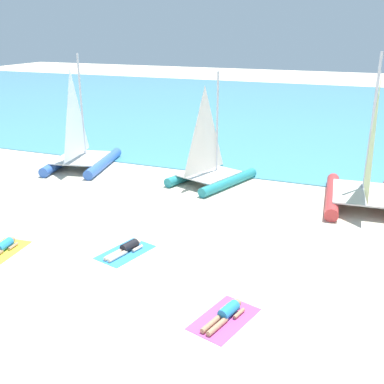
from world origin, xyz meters
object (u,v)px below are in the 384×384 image
at_px(sunbather_right, 226,314).
at_px(towel_middle, 125,252).
at_px(sunbather_left, 2,247).
at_px(towel_right, 224,319).
at_px(sailboat_blue, 81,151).
at_px(towel_left, 1,252).
at_px(sunbather_middle, 127,248).
at_px(sailboat_teal, 210,167).
at_px(sailboat_red, 365,185).

bearing_deg(sunbather_right, towel_middle, 167.88).
bearing_deg(towel_middle, sunbather_left, -159.66).
bearing_deg(towel_right, sailboat_blue, 138.14).
xyz_separation_m(towel_left, sunbather_right, (8.07, -0.73, 0.13)).
xyz_separation_m(sailboat_blue, sunbather_middle, (7.00, -7.65, -0.73)).
height_order(sunbather_middle, sunbather_right, same).
distance_m(towel_middle, sunbather_middle, 0.14).
distance_m(towel_right, sunbather_right, 0.14).
bearing_deg(sailboat_teal, sunbather_right, -49.04).
bearing_deg(sailboat_blue, sailboat_red, -13.33).
height_order(sunbather_middle, towel_right, sunbather_middle).
distance_m(sailboat_teal, sunbather_left, 10.11).
height_order(sailboat_blue, sunbather_middle, sailboat_blue).
bearing_deg(sunbather_left, sunbather_middle, 15.59).
relative_size(sailboat_teal, sunbather_right, 3.34).
relative_size(sailboat_red, sailboat_blue, 1.06).
bearing_deg(sailboat_teal, sailboat_blue, -160.19).
bearing_deg(sunbather_left, sailboat_red, 33.19).
xyz_separation_m(sailboat_blue, sunbather_right, (11.19, -9.95, -0.73)).
relative_size(sunbather_left, towel_right, 0.83).
relative_size(sailboat_red, towel_middle, 3.24).
bearing_deg(sunbather_middle, sailboat_blue, 147.23).
bearing_deg(towel_left, sailboat_blue, 108.71).
height_order(towel_middle, sunbather_middle, sunbather_middle).
height_order(sailboat_teal, sunbather_left, sailboat_teal).
relative_size(towel_middle, sunbather_middle, 1.22).
bearing_deg(sailboat_blue, towel_middle, -59.76).
height_order(towel_middle, sunbather_right, sunbather_right).
distance_m(sailboat_teal, towel_left, 10.18).
xyz_separation_m(sailboat_red, towel_middle, (-7.12, -7.37, -0.91)).
bearing_deg(sailboat_teal, sunbather_middle, -72.13).
bearing_deg(sailboat_red, sailboat_blue, 173.90).
bearing_deg(sailboat_red, sailboat_teal, 171.75).
distance_m(sunbather_middle, towel_right, 4.79).
bearing_deg(sunbather_right, towel_right, -90.00).
xyz_separation_m(sailboat_red, towel_left, (-10.99, -8.87, -0.91)).
height_order(towel_middle, towel_right, same).
bearing_deg(towel_left, towel_right, -5.62).
bearing_deg(towel_right, sunbather_left, 173.92).
height_order(sailboat_teal, sailboat_blue, sailboat_blue).
bearing_deg(towel_middle, sunbather_middle, 75.23).
xyz_separation_m(towel_left, towel_right, (8.05, -0.79, 0.00)).
bearing_deg(sunbather_left, sailboat_blue, 103.30).
distance_m(towel_left, sunbather_left, 0.14).
relative_size(towel_middle, towel_right, 1.00).
distance_m(sailboat_teal, towel_right, 10.89).
relative_size(sailboat_blue, towel_left, 3.05).
bearing_deg(towel_middle, sailboat_teal, 88.61).
bearing_deg(towel_middle, sunbather_right, -27.92).
height_order(sailboat_blue, towel_right, sailboat_blue).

